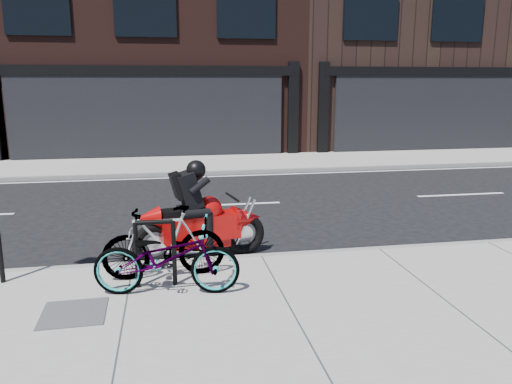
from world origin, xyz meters
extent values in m
plane|color=black|center=(0.00, 0.00, 0.00)|extent=(120.00, 120.00, 0.00)
cube|color=gray|center=(0.00, -5.00, 0.07)|extent=(60.00, 6.00, 0.13)
cube|color=gray|center=(0.00, 7.75, 0.07)|extent=(60.00, 3.50, 0.13)
cube|color=black|center=(10.00, 14.50, 6.25)|extent=(12.00, 10.00, 12.50)
cylinder|color=black|center=(-1.87, -2.90, 0.58)|extent=(0.06, 0.06, 0.90)
cylinder|color=black|center=(-1.38, -2.90, 0.58)|extent=(0.06, 0.06, 0.90)
cylinder|color=black|center=(-1.63, -2.90, 1.03)|extent=(0.49, 0.06, 0.06)
imported|color=gray|center=(-1.48, -3.17, 0.63)|extent=(1.97, 0.92, 1.00)
imported|color=gray|center=(-1.51, -2.60, 0.64)|extent=(1.73, 0.57, 1.03)
torus|color=black|center=(-0.19, -1.45, 0.34)|extent=(0.72, 0.28, 0.70)
torus|color=black|center=(-1.67, -1.74, 0.34)|extent=(0.72, 0.28, 0.70)
cube|color=#9B0707|center=(-0.94, -1.60, 0.55)|extent=(1.33, 0.64, 0.40)
cone|color=#9B0707|center=(-0.15, -1.44, 0.62)|extent=(0.56, 0.55, 0.47)
sphere|color=#9B0707|center=(-0.78, -1.57, 0.83)|extent=(0.43, 0.43, 0.43)
cube|color=black|center=(-1.25, -1.66, 0.81)|extent=(0.63, 0.40, 0.13)
cylinder|color=silver|center=(-1.55, -1.52, 0.32)|extent=(0.59, 0.21, 0.10)
cube|color=black|center=(-1.11, -1.63, 1.17)|extent=(0.48, 0.46, 0.63)
cube|color=black|center=(-1.28, -1.67, 1.26)|extent=(0.31, 0.36, 0.43)
sphere|color=black|center=(-0.98, -1.61, 1.49)|extent=(0.31, 0.31, 0.31)
cube|color=#4D4C4F|center=(-2.60, -3.58, 0.14)|extent=(0.77, 0.77, 0.02)
camera|label=1|loc=(-1.41, -9.40, 2.85)|focal=35.00mm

